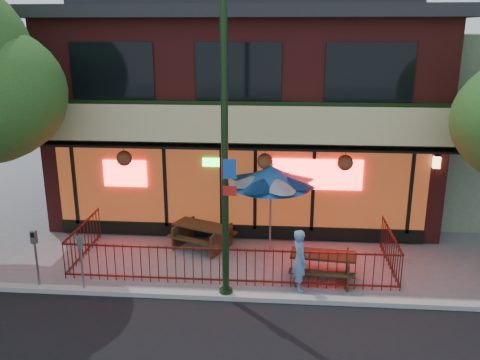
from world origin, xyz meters
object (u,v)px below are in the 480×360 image
object	(u,v)px
picnic_table_right	(323,262)
street_light	(225,169)
parking_meter_near	(81,255)
parking_meter_far	(35,250)
picnic_table_left	(202,233)
pedestrian	(300,260)
patio_umbrella	(271,176)

from	to	relation	value
picnic_table_right	street_light	bearing A→B (deg)	-154.85
parking_meter_near	parking_meter_far	world-z (taller)	parking_meter_far
picnic_table_left	picnic_table_right	distance (m)	3.75
picnic_table_right	pedestrian	world-z (taller)	pedestrian
street_light	picnic_table_left	distance (m)	4.00
picnic_table_left	street_light	bearing A→B (deg)	-70.49
pedestrian	street_light	bearing A→B (deg)	89.78
patio_umbrella	parking_meter_far	bearing A→B (deg)	-153.34
patio_umbrella	parking_meter_near	size ratio (longest dim) A/B	1.77
pedestrian	parking_meter_far	distance (m)	6.37
parking_meter_near	parking_meter_far	distance (m)	1.16
picnic_table_left	parking_meter_far	world-z (taller)	parking_meter_far
patio_umbrella	parking_meter_near	distance (m)	5.42
patio_umbrella	pedestrian	xyz separation A→B (m)	(0.77, -2.30, -1.44)
patio_umbrella	parking_meter_near	bearing A→B (deg)	-146.92
patio_umbrella	parking_meter_near	xyz separation A→B (m)	(-4.42, -2.88, -1.22)
street_light	picnic_table_left	world-z (taller)	street_light
picnic_table_right	parking_meter_far	bearing A→B (deg)	-171.01
street_light	picnic_table_right	bearing A→B (deg)	25.15
patio_umbrella	parking_meter_far	size ratio (longest dim) A/B	1.69
picnic_table_left	picnic_table_right	size ratio (longest dim) A/B	1.17
patio_umbrella	pedestrian	world-z (taller)	patio_umbrella
parking_meter_near	parking_meter_far	xyz separation A→B (m)	(-1.16, 0.08, 0.05)
street_light	picnic_table_left	xyz separation A→B (m)	(-0.99, 2.80, -2.68)
picnic_table_left	parking_meter_near	xyz separation A→B (m)	(-2.45, -2.88, 0.53)
parking_meter_far	parking_meter_near	bearing A→B (deg)	-3.96
picnic_table_right	patio_umbrella	bearing A→B (deg)	128.96
picnic_table_right	parking_meter_near	bearing A→B (deg)	-168.49
picnic_table_left	pedestrian	distance (m)	3.59
patio_umbrella	parking_meter_far	xyz separation A→B (m)	(-5.58, -2.80, -1.18)
street_light	pedestrian	size ratio (longest dim) A/B	4.49
street_light	parking_meter_far	size ratio (longest dim) A/B	4.56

